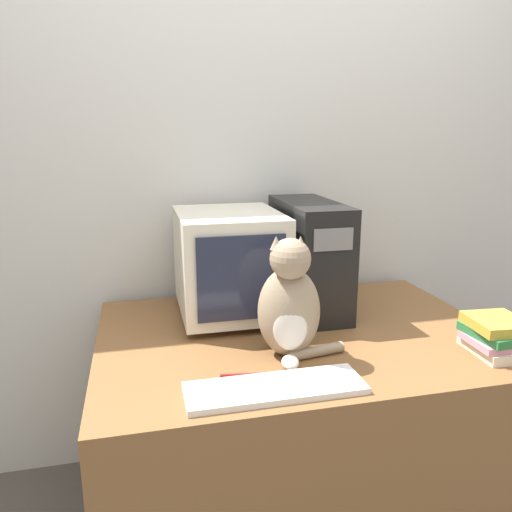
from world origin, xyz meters
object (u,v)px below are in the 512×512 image
Objects in this scene: crt_monitor at (229,263)px; book_stack at (495,336)px; computer_tower at (309,256)px; cat at (290,305)px; pen at (245,375)px; keyboard at (275,388)px.

book_stack is (0.75, -0.53, -0.15)m from crt_monitor.
crt_monitor is at bearing 144.79° from book_stack.
computer_tower is at bearing -0.66° from crt_monitor.
crt_monitor reaches higher than cat.
book_stack is at bearing -35.21° from crt_monitor.
computer_tower is 0.65m from pen.
book_stack is (0.74, 0.07, 0.05)m from keyboard.
crt_monitor is 0.42m from cat.
book_stack is at bearing 5.52° from keyboard.
keyboard is 2.47× the size of book_stack.
cat is (-0.20, -0.39, -0.05)m from computer_tower.
keyboard is at bearing -88.85° from crt_monitor.
computer_tower is 0.70m from book_stack.
keyboard is at bearing -116.64° from computer_tower.
computer_tower reaches higher than crt_monitor.
keyboard reaches higher than pen.
cat reaches higher than pen.
cat is 1.95× the size of book_stack.
crt_monitor reaches higher than pen.
keyboard is at bearing -59.43° from pen.
cat is 2.69× the size of pen.
crt_monitor is 0.94× the size of keyboard.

